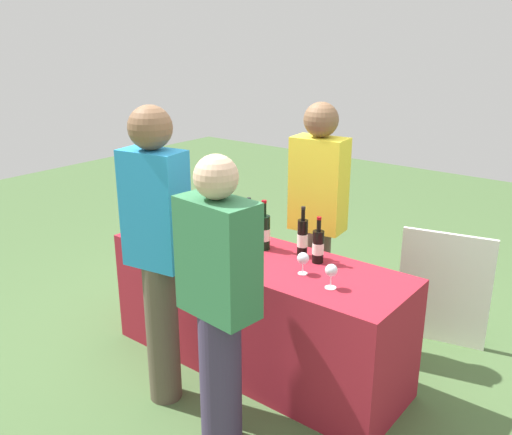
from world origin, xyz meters
name	(u,v)px	position (x,y,z in m)	size (l,w,h in m)	color
ground_plane	(256,362)	(0.00, 0.00, 0.00)	(12.00, 12.00, 0.00)	#476638
tasting_table	(256,311)	(0.00, 0.00, 0.39)	(1.99, 0.64, 0.78)	maroon
wine_bottle_0	(249,228)	(-0.16, 0.13, 0.89)	(0.07, 0.07, 0.32)	black
wine_bottle_1	(264,232)	(-0.03, 0.12, 0.89)	(0.08, 0.08, 0.33)	black
wine_bottle_2	(302,238)	(0.23, 0.17, 0.90)	(0.07, 0.07, 0.32)	black
wine_bottle_3	(318,246)	(0.36, 0.15, 0.88)	(0.07, 0.07, 0.29)	black
wine_glass_0	(164,223)	(-0.68, -0.14, 0.88)	(0.07, 0.07, 0.15)	silver
wine_glass_1	(181,227)	(-0.53, -0.13, 0.88)	(0.07, 0.07, 0.15)	silver
wine_glass_2	(303,259)	(0.38, -0.05, 0.87)	(0.07, 0.07, 0.13)	silver
wine_glass_3	(331,271)	(0.61, -0.11, 0.88)	(0.07, 0.07, 0.14)	silver
server_pouring	(318,215)	(0.13, 0.51, 0.94)	(0.38, 0.23, 1.69)	brown
guest_0	(157,245)	(-0.21, -0.62, 0.99)	(0.37, 0.24, 1.75)	brown
guest_1	(219,300)	(0.32, -0.71, 0.85)	(0.42, 0.26, 1.58)	#3F3351
menu_board	(444,289)	(0.85, 1.03, 0.41)	(0.62, 0.03, 0.82)	white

